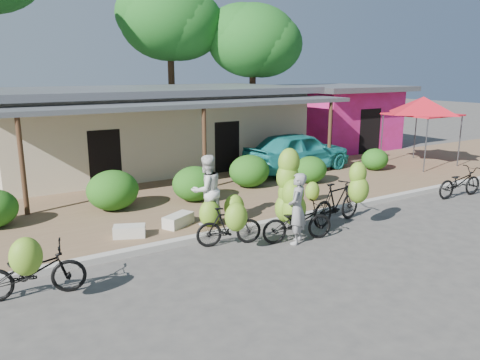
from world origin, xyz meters
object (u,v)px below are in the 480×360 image
(bike_far_left, at_px, (31,270))
(sack_far, at_px, (129,231))
(bike_far_right, at_px, (460,182))
(vendor, at_px, (297,209))
(bike_left, at_px, (230,224))
(bystander, at_px, (207,190))
(tree_near_right, at_px, (249,39))
(bike_right, at_px, (341,199))
(red_canopy, at_px, (423,106))
(tree_center_right, at_px, (165,18))
(bike_center, at_px, (293,205))
(teal_van, at_px, (298,151))
(sack_near, at_px, (178,220))

(bike_far_left, height_order, sack_far, bike_far_left)
(bike_far_right, bearing_deg, bike_far_left, 95.49)
(vendor, bearing_deg, bike_left, -61.00)
(bike_far_right, bearing_deg, bystander, 84.20)
(bike_far_right, relative_size, bystander, 1.05)
(tree_near_right, distance_m, bike_right, 15.57)
(red_canopy, xyz_separation_m, bystander, (-11.39, -2.23, -1.57))
(bike_far_left, xyz_separation_m, bystander, (4.49, 1.72, 0.48))
(tree_center_right, relative_size, bike_center, 3.99)
(bike_center, bearing_deg, teal_van, -26.65)
(tree_center_right, bearing_deg, bike_center, -102.93)
(red_canopy, relative_size, teal_van, 0.75)
(bike_right, height_order, vendor, bike_right)
(bike_center, relative_size, sack_near, 2.58)
(bike_left, relative_size, bystander, 0.89)
(sack_near, xyz_separation_m, teal_van, (6.85, 3.64, 0.65))
(sack_far, bearing_deg, bystander, -4.50)
(bike_far_left, bearing_deg, teal_van, -49.78)
(sack_far, bearing_deg, tree_center_right, 62.72)
(tree_center_right, xyz_separation_m, vendor, (-3.74, -15.98, -5.87))
(sack_far, relative_size, teal_van, 0.16)
(sack_far, height_order, vendor, vendor)
(bike_right, distance_m, teal_van, 6.28)
(red_canopy, relative_size, bike_far_left, 1.78)
(bike_far_left, height_order, teal_van, teal_van)
(bike_far_left, distance_m, sack_far, 3.10)
(bike_center, height_order, sack_near, bike_center)
(bystander, xyz_separation_m, teal_van, (6.16, 3.92, -0.12))
(bystander, bearing_deg, red_canopy, -175.57)
(bike_center, relative_size, bike_right, 1.10)
(tree_near_right, distance_m, bystander, 15.68)
(sack_far, bearing_deg, bike_left, -40.60)
(bike_right, xyz_separation_m, sack_far, (-5.22, 1.77, -0.45))
(tree_center_right, relative_size, sack_near, 10.31)
(bike_center, xyz_separation_m, bystander, (-1.46, 1.72, 0.20))
(tree_center_right, relative_size, bike_far_left, 4.46)
(vendor, relative_size, teal_van, 0.37)
(tree_near_right, bearing_deg, teal_van, -109.90)
(bike_far_left, distance_m, bike_far_right, 12.93)
(bike_center, xyz_separation_m, sack_near, (-2.16, 2.00, -0.57))
(bike_far_right, bearing_deg, sack_near, 83.30)
(tree_near_right, distance_m, teal_van, 9.76)
(tree_center_right, height_order, teal_van, tree_center_right)
(bike_right, relative_size, sack_far, 2.65)
(bike_left, bearing_deg, bike_center, -82.95)
(sack_far, bearing_deg, red_canopy, 8.78)
(bystander, distance_m, teal_van, 7.30)
(bike_left, xyz_separation_m, teal_van, (6.32, 5.37, 0.36))
(bike_right, distance_m, sack_near, 4.33)
(sack_near, height_order, sack_far, sack_near)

